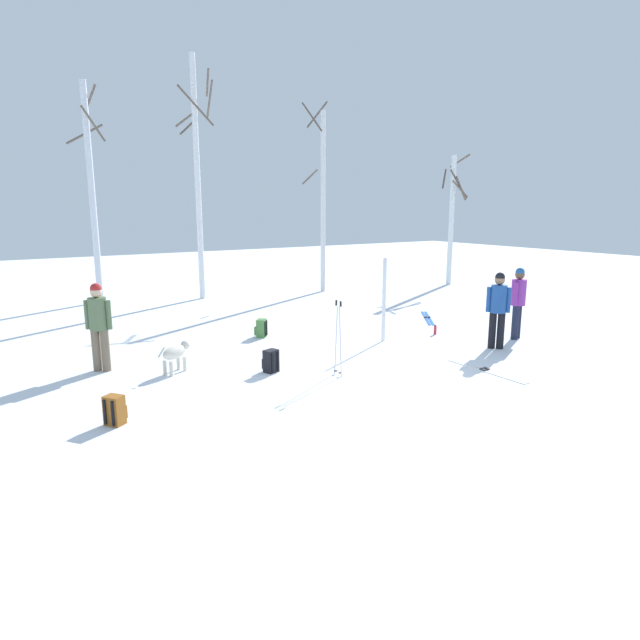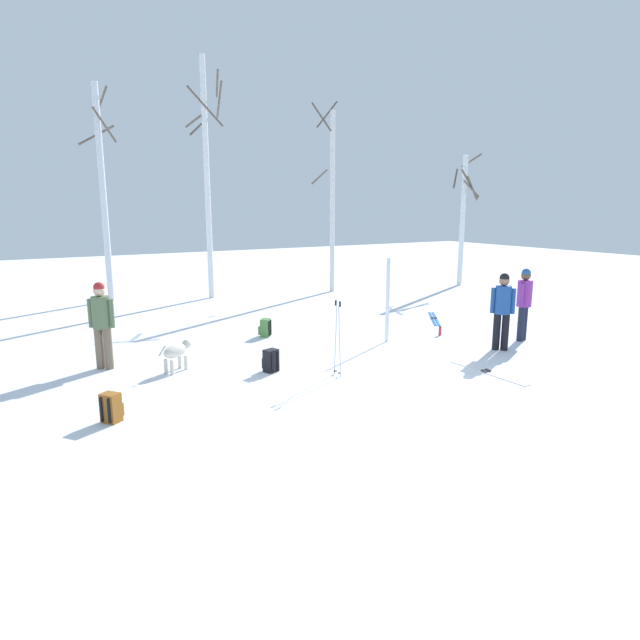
# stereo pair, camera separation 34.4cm
# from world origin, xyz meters

# --- Properties ---
(ground_plane) EXTENTS (60.00, 60.00, 0.00)m
(ground_plane) POSITION_xyz_m (0.00, 0.00, 0.00)
(ground_plane) COLOR white
(person_0) EXTENTS (0.44, 0.34, 1.72)m
(person_0) POSITION_xyz_m (-3.97, 4.01, 0.98)
(person_0) COLOR #72604C
(person_0) RESTS_ON ground_plane
(person_1) EXTENTS (0.50, 0.34, 1.72)m
(person_1) POSITION_xyz_m (4.98, 1.40, 0.98)
(person_1) COLOR #1E2338
(person_1) RESTS_ON ground_plane
(person_2) EXTENTS (0.40, 0.40, 1.72)m
(person_2) POSITION_xyz_m (3.83, 1.04, 0.98)
(person_2) COLOR black
(person_2) RESTS_ON ground_plane
(dog) EXTENTS (0.78, 0.53, 0.57)m
(dog) POSITION_xyz_m (-2.79, 3.13, 0.39)
(dog) COLOR beige
(dog) RESTS_ON ground_plane
(ski_pair_planted_0) EXTENTS (0.13, 0.05, 1.97)m
(ski_pair_planted_0) POSITION_xyz_m (2.13, 2.93, 0.98)
(ski_pair_planted_0) COLOR white
(ski_pair_planted_0) RESTS_ON ground_plane
(ski_pair_lying_0) EXTENTS (1.27, 1.62, 0.05)m
(ski_pair_lying_0) POSITION_xyz_m (4.89, 4.33, 0.01)
(ski_pair_lying_0) COLOR blue
(ski_pair_lying_0) RESTS_ON ground_plane
(ski_pair_lying_1) EXTENTS (0.19, 1.84, 0.05)m
(ski_pair_lying_1) POSITION_xyz_m (2.30, -0.03, 0.01)
(ski_pair_lying_1) COLOR white
(ski_pair_lying_1) RESTS_ON ground_plane
(ski_poles_0) EXTENTS (0.07, 0.24, 1.43)m
(ski_poles_0) POSITION_xyz_m (-0.28, 1.29, 0.77)
(ski_poles_0) COLOR #B2B2BC
(ski_poles_0) RESTS_ON ground_plane
(backpack_0) EXTENTS (0.31, 0.33, 0.44)m
(backpack_0) POSITION_xyz_m (-1.25, 2.18, 0.21)
(backpack_0) COLOR black
(backpack_0) RESTS_ON ground_plane
(backpack_1) EXTENTS (0.35, 0.34, 0.44)m
(backpack_1) POSITION_xyz_m (-0.12, 4.85, 0.21)
(backpack_1) COLOR #4C7F3F
(backpack_1) RESTS_ON ground_plane
(backpack_2) EXTENTS (0.34, 0.34, 0.44)m
(backpack_2) POSITION_xyz_m (-4.36, 1.11, 0.21)
(backpack_2) COLOR #99591E
(backpack_2) RESTS_ON ground_plane
(water_bottle_0) EXTENTS (0.07, 0.07, 0.24)m
(water_bottle_0) POSITION_xyz_m (3.65, 2.76, 0.11)
(water_bottle_0) COLOR red
(water_bottle_0) RESTS_ON ground_plane
(birch_tree_3) EXTENTS (1.16, 1.16, 6.94)m
(birch_tree_3) POSITION_xyz_m (-2.40, 12.18, 3.60)
(birch_tree_3) COLOR silver
(birch_tree_3) RESTS_ON ground_plane
(birch_tree_4) EXTENTS (1.32, 1.32, 7.90)m
(birch_tree_4) POSITION_xyz_m (0.74, 11.06, 4.15)
(birch_tree_4) COLOR white
(birch_tree_4) RESTS_ON ground_plane
(birch_tree_5) EXTENTS (1.21, 1.37, 6.83)m
(birch_tree_5) POSITION_xyz_m (5.09, 10.18, 3.38)
(birch_tree_5) COLOR silver
(birch_tree_5) RESTS_ON ground_plane
(birch_tree_6) EXTENTS (1.07, 1.04, 5.12)m
(birch_tree_6) POSITION_xyz_m (10.41, 8.92, 2.72)
(birch_tree_6) COLOR silver
(birch_tree_6) RESTS_ON ground_plane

